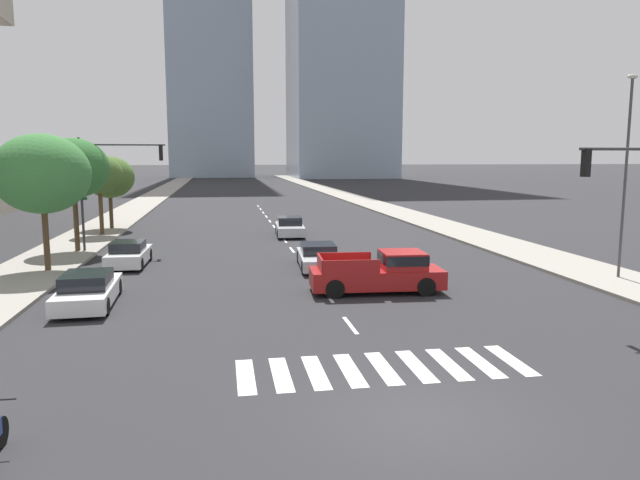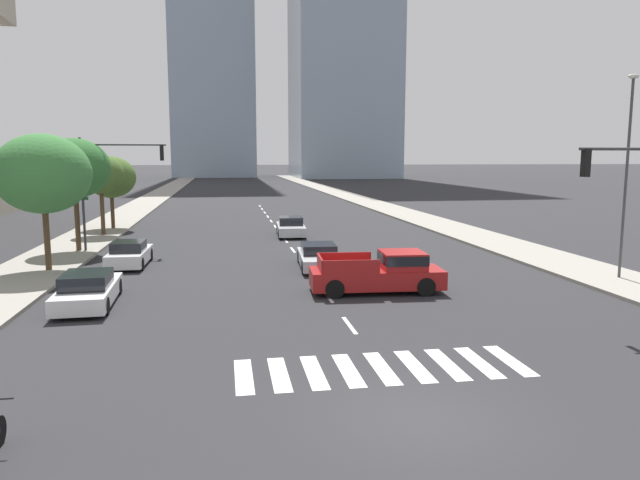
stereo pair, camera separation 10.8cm
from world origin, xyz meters
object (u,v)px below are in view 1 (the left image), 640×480
at_px(sedan_silver_1, 318,257).
at_px(street_tree_fourth, 109,177).
at_px(sedan_white_3, 88,290).
at_px(street_tree_nearest, 42,174).
at_px(street_lamp_east, 626,164).
at_px(sedan_white_2, 129,254).
at_px(street_tree_second, 73,168).
at_px(pickup_truck, 383,272).
at_px(traffic_signal_far, 111,173).
at_px(street_tree_third, 99,174).
at_px(sedan_silver_0, 290,227).

height_order(sedan_silver_1, street_tree_fourth, street_tree_fourth).
relative_size(sedan_white_3, street_tree_nearest, 0.75).
bearing_deg(street_lamp_east, street_tree_fourth, 138.41).
xyz_separation_m(sedan_white_2, street_tree_nearest, (-3.55, -1.25, 4.11)).
xyz_separation_m(street_tree_second, street_tree_fourth, (0.00, 10.88, -0.88)).
height_order(sedan_silver_1, street_tree_nearest, street_tree_nearest).
bearing_deg(pickup_truck, street_tree_nearest, 159.63).
xyz_separation_m(street_lamp_east, street_tree_nearest, (-25.78, 6.03, -0.49)).
bearing_deg(traffic_signal_far, street_tree_second, 176.61).
bearing_deg(sedan_silver_1, street_lamp_east, 71.23).
height_order(sedan_white_3, street_tree_second, street_tree_second).
relative_size(traffic_signal_far, street_lamp_east, 0.73).
bearing_deg(street_tree_third, sedan_white_2, -73.38).
relative_size(sedan_white_3, street_tree_third, 0.87).
bearing_deg(street_tree_third, pickup_truck, -53.20).
height_order(sedan_white_2, sedan_white_3, sedan_white_2).
height_order(sedan_silver_0, street_tree_second, street_tree_second).
xyz_separation_m(pickup_truck, street_lamp_east, (11.09, 0.48, 4.39)).
relative_size(pickup_truck, street_lamp_east, 0.62).
bearing_deg(pickup_truck, street_tree_third, 130.31).
bearing_deg(pickup_truck, street_tree_second, 143.17).
bearing_deg(street_tree_second, street_lamp_east, -24.98).
height_order(sedan_white_2, street_tree_third, street_tree_third).
distance_m(sedan_silver_1, street_tree_third, 19.40).
relative_size(street_lamp_east, street_tree_nearest, 1.38).
xyz_separation_m(sedan_white_2, street_lamp_east, (22.23, -7.28, 4.60)).
bearing_deg(street_tree_nearest, street_tree_third, 90.00).
relative_size(sedan_silver_0, sedan_white_2, 1.08).
xyz_separation_m(sedan_white_2, street_tree_second, (-3.55, 4.73, 4.26)).
bearing_deg(street_tree_third, traffic_signal_far, -73.99).
bearing_deg(street_lamp_east, street_tree_third, 143.37).
distance_m(street_lamp_east, street_tree_fourth, 34.50).
relative_size(street_tree_second, street_tree_third, 1.16).
height_order(sedan_silver_0, sedan_white_3, sedan_silver_0).
relative_size(sedan_white_3, street_tree_second, 0.75).
bearing_deg(sedan_white_3, sedan_silver_1, -59.90).
distance_m(sedan_white_3, street_tree_fourth, 24.16).
xyz_separation_m(sedan_silver_0, street_lamp_east, (12.84, -17.41, 4.59)).
xyz_separation_m(sedan_silver_0, sedan_silver_1, (0.03, -12.15, -0.05)).
xyz_separation_m(street_tree_third, street_tree_fourth, (0.00, 3.71, -0.33)).
xyz_separation_m(traffic_signal_far, street_tree_nearest, (-2.09, -5.85, 0.15)).
bearing_deg(street_tree_nearest, pickup_truck, -23.88).
xyz_separation_m(sedan_silver_1, street_lamp_east, (12.81, -5.25, 4.65)).
bearing_deg(sedan_silver_0, street_tree_second, -64.43).
bearing_deg(sedan_silver_1, street_tree_fourth, -140.14).
height_order(sedan_white_3, street_tree_third, street_tree_third).
height_order(traffic_signal_far, street_tree_third, traffic_signal_far).
xyz_separation_m(street_tree_nearest, street_tree_third, (0.00, 13.14, -0.40)).
xyz_separation_m(sedan_white_3, street_tree_fourth, (-3.27, 23.70, 3.39)).
relative_size(sedan_white_2, street_tree_nearest, 0.67).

